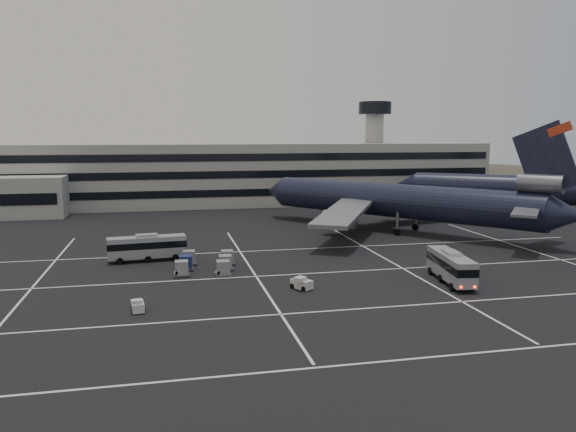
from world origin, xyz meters
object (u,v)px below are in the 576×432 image
Objects in this scene: bus_near at (451,265)px; bus_far at (147,246)px; trijet_main at (399,201)px; uld_cluster at (205,263)px; tug_a at (138,306)px.

bus_far is at bearing 159.63° from bus_near.
trijet_main is 5.45× the size of uld_cluster.
bus_near is 1.00× the size of bus_far.
trijet_main reaches higher than tug_a.
bus_far reaches higher than tug_a.
trijet_main is 39.06m from uld_cluster.
bus_near reaches higher than bus_far.
bus_near is at bearing -124.82° from bus_far.
tug_a is at bearing 173.09° from bus_far.
uld_cluster is (-25.94, 11.51, -1.05)m from bus_near.
tug_a is at bearing -115.88° from uld_cluster.
bus_near is 33.37m from tug_a.
trijet_main is 4.80× the size of bus_near.
bus_near reaches higher than tug_a.
uld_cluster is (-33.38, -19.80, -4.39)m from trijet_main.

